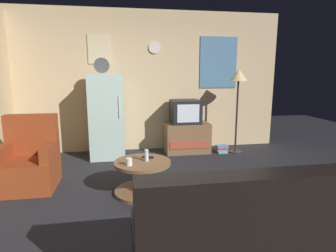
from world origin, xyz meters
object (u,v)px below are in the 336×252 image
Objects in this scene: armchair at (30,163)px; couch at (250,241)px; mug_ceramic_white at (129,162)px; book_stack at (222,149)px; fridge at (107,116)px; crt_tv at (185,112)px; coffee_table at (143,177)px; remote_control at (148,157)px; wine_glass at (146,155)px; standing_lamp at (238,81)px; tv_stand at (187,137)px.

armchair is 3.00m from couch.
mug_ceramic_white is 2.52m from book_stack.
fridge reaches higher than couch.
crt_tv is (1.46, 0.09, 0.04)m from fridge.
coffee_table is 0.27m from remote_control.
wine_glass is 0.09× the size of couch.
mug_ceramic_white is at bearing -142.37° from coffee_table.
fridge is at bearing 51.36° from armchair.
couch is (1.16, -3.33, -0.44)m from fridge.
standing_lamp reaches higher than remote_control.
standing_lamp is 3.70m from armchair.
wine_glass is 1.60m from armchair.
crt_tv is 0.56× the size of armchair.
couch is (0.61, -1.66, -0.18)m from wine_glass.
standing_lamp is 2.72m from coffee_table.
mug_ceramic_white is (-2.08, -1.69, -0.89)m from standing_lamp.
tv_stand is 0.49× the size of couch.
crt_tv is 6.00× the size of mug_ceramic_white.
mug_ceramic_white is 0.09× the size of armchair.
couch is (0.58, -1.79, -0.12)m from remote_control.
mug_ceramic_white is at bearing -24.00° from armchair.
tv_stand is 1.87m from remote_control.
wine_glass is at bearing 31.31° from mug_ceramic_white.
fridge is 3.55m from couch.
fridge is at bearing 109.27° from couch.
armchair is at bearing -161.89° from standing_lamp.
coffee_table is at bearing -140.84° from standing_lamp.
couch is (0.83, -1.53, -0.15)m from mug_ceramic_white.
fridge reaches higher than coffee_table.
wine_glass is (-0.94, -1.75, 0.21)m from tv_stand.
crt_tv reaches higher than tv_stand.
remote_control is (-0.87, -1.63, -0.36)m from crt_tv.
standing_lamp reaches higher than tv_stand.
mug_ceramic_white is at bearing -79.63° from fridge.
couch is at bearing -111.21° from standing_lamp.
tv_stand is at bearing 167.79° from standing_lamp.
couch is at bearing -106.93° from book_stack.
crt_tv is 0.75× the size of coffee_table.
crt_tv is at bearing -178.48° from tv_stand.
crt_tv reaches higher than wine_glass.
tv_stand reaches higher than coffee_table.
remote_control is at bearing -69.30° from fridge.
armchair reaches higher than couch.
mug_ceramic_white is (-0.22, -0.14, -0.03)m from wine_glass.
tv_stand is 1.56× the size of crt_tv.
fridge is 1.84× the size of armchair.
standing_lamp is 3.60m from couch.
wine_glass is at bearing -16.20° from armchair.
armchair is at bearing 163.80° from wine_glass.
book_stack is at bearing -15.58° from tv_stand.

